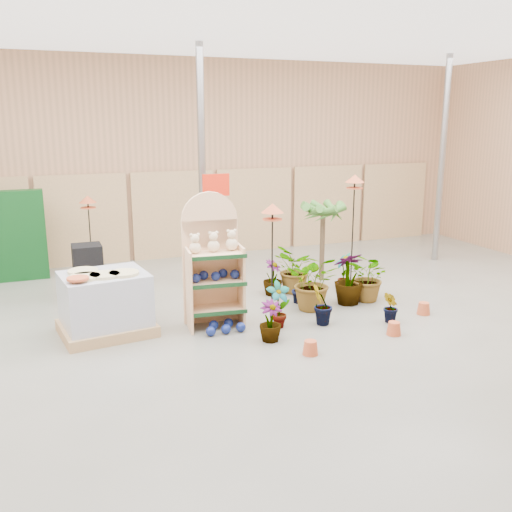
{
  "coord_description": "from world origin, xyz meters",
  "views": [
    {
      "loc": [
        -2.97,
        -6.84,
        3.18
      ],
      "look_at": [
        0.3,
        1.5,
        1.0
      ],
      "focal_mm": 40.0,
      "sensor_mm": 36.0,
      "label": 1
    }
  ],
  "objects": [
    {
      "name": "teddy_bears",
      "position": [
        -0.46,
        1.28,
        1.32
      ],
      "size": [
        0.77,
        0.19,
        0.32
      ],
      "color": "beige",
      "rests_on": "display_shelf"
    },
    {
      "name": "potted_plant_9",
      "position": [
        2.15,
        0.35,
        0.26
      ],
      "size": [
        0.31,
        0.35,
        0.52
      ],
      "primitive_type": "imported",
      "rotation": [
        0.0,
        0.0,
        4.38
      ],
      "color": "#3B7028",
      "rests_on": "ground"
    },
    {
      "name": "bird_table_right",
      "position": [
        2.38,
        1.99,
        2.04
      ],
      "size": [
        0.34,
        0.34,
        2.2
      ],
      "color": "black",
      "rests_on": "ground"
    },
    {
      "name": "potted_plant_0",
      "position": [
        0.4,
        0.81,
        0.37
      ],
      "size": [
        0.39,
        0.27,
        0.74
      ],
      "primitive_type": "imported",
      "rotation": [
        0.0,
        0.0,
        0.01
      ],
      "color": "#3B7028",
      "rests_on": "ground"
    },
    {
      "name": "potted_plant_3",
      "position": [
        2.01,
        1.44,
        0.46
      ],
      "size": [
        0.53,
        0.53,
        0.92
      ],
      "primitive_type": "imported",
      "rotation": [
        0.0,
        0.0,
        3.18
      ],
      "color": "#3B7028",
      "rests_on": "ground"
    },
    {
      "name": "palm",
      "position": [
        2.29,
        2.96,
        1.43
      ],
      "size": [
        0.7,
        0.7,
        1.68
      ],
      "color": "#4F3C28",
      "rests_on": "ground"
    },
    {
      "name": "room",
      "position": [
        0.0,
        0.91,
        2.21
      ],
      "size": [
        15.2,
        12.1,
        4.7
      ],
      "color": "#64635B",
      "rests_on": "ground"
    },
    {
      "name": "bird_table_front",
      "position": [
        0.35,
        0.95,
        1.79
      ],
      "size": [
        0.34,
        0.34,
        1.93
      ],
      "color": "black",
      "rests_on": "ground"
    },
    {
      "name": "potted_plant_7",
      "position": [
        0.08,
        0.36,
        0.3
      ],
      "size": [
        0.36,
        0.36,
        0.6
      ],
      "primitive_type": "imported",
      "rotation": [
        0.0,
        0.0,
        0.06
      ],
      "color": "#3B7028",
      "rests_on": "ground"
    },
    {
      "name": "gazing_balls_shelf",
      "position": [
        -0.48,
        1.24,
        0.82
      ],
      "size": [
        0.77,
        0.26,
        0.15
      ],
      "color": "navy",
      "rests_on": "display_shelf"
    },
    {
      "name": "bird_table_back",
      "position": [
        -1.99,
        4.71,
        1.57
      ],
      "size": [
        0.34,
        0.34,
        1.69
      ],
      "color": "black",
      "rests_on": "ground"
    },
    {
      "name": "potted_plant_10",
      "position": [
        2.44,
        1.44,
        0.44
      ],
      "size": [
        0.92,
        0.98,
        0.87
      ],
      "primitive_type": "imported",
      "rotation": [
        0.0,
        0.0,
        5.09
      ],
      "color": "#3B7028",
      "rests_on": "ground"
    },
    {
      "name": "potted_plant_6",
      "position": [
        1.43,
        2.36,
        0.45
      ],
      "size": [
        0.77,
        0.87,
        0.9
      ],
      "primitive_type": "imported",
      "rotation": [
        0.0,
        0.0,
        4.62
      ],
      "color": "#3B7028",
      "rests_on": "ground"
    },
    {
      "name": "display_shelf",
      "position": [
        -0.48,
        1.37,
        0.95
      ],
      "size": [
        0.93,
        0.64,
        2.09
      ],
      "rotation": [
        0.0,
        0.0,
        -0.11
      ],
      "color": "#DFB085",
      "rests_on": "ground"
    },
    {
      "name": "potted_plant_5",
      "position": [
        1.24,
        1.82,
        0.26
      ],
      "size": [
        0.37,
        0.36,
        0.52
      ],
      "primitive_type": "imported",
      "rotation": [
        0.0,
        0.0,
        0.7
      ],
      "color": "#3B7028",
      "rests_on": "ground"
    },
    {
      "name": "potted_plant_2",
      "position": [
        1.31,
        1.39,
        0.49
      ],
      "size": [
        1.16,
        1.12,
        0.98
      ],
      "primitive_type": "imported",
      "rotation": [
        0.0,
        0.0,
        5.72
      ],
      "color": "#3B7028",
      "rests_on": "ground"
    },
    {
      "name": "offer_sign",
      "position": [
        0.1,
        2.98,
        1.57
      ],
      "size": [
        0.5,
        0.08,
        2.2
      ],
      "color": "gray",
      "rests_on": "ground"
    },
    {
      "name": "potted_plant_11",
      "position": [
        0.98,
        2.4,
        0.33
      ],
      "size": [
        0.52,
        0.52,
        0.65
      ],
      "primitive_type": "imported",
      "rotation": [
        0.0,
        0.0,
        0.76
      ],
      "color": "#3B7028",
      "rests_on": "ground"
    },
    {
      "name": "gazing_balls_floor",
      "position": [
        -0.44,
        0.95,
        0.07
      ],
      "size": [
        0.63,
        0.39,
        0.15
      ],
      "color": "navy",
      "rests_on": "ground"
    },
    {
      "name": "potted_plant_1",
      "position": [
        1.08,
        0.67,
        0.33
      ],
      "size": [
        0.45,
        0.41,
        0.66
      ],
      "primitive_type": "imported",
      "rotation": [
        0.0,
        0.0,
        3.56
      ],
      "color": "#3B7028",
      "rests_on": "ground"
    },
    {
      "name": "potted_plant_4",
      "position": [
        2.37,
        2.24,
        0.35
      ],
      "size": [
        0.32,
        0.41,
        0.71
      ],
      "primitive_type": "imported",
      "rotation": [
        0.0,
        0.0,
        4.52
      ],
      "color": "#3B7028",
      "rests_on": "ground"
    },
    {
      "name": "charcoal_planters",
      "position": [
        -2.18,
        3.37,
        0.5
      ],
      "size": [
        0.5,
        0.5,
        1.0
      ],
      "color": "black",
      "rests_on": "ground"
    },
    {
      "name": "pallet_stack",
      "position": [
        -2.11,
        1.54,
        0.47
      ],
      "size": [
        1.45,
        1.26,
        0.98
      ],
      "rotation": [
        0.0,
        0.0,
        0.13
      ],
      "color": "#A58256",
      "rests_on": "ground"
    }
  ]
}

